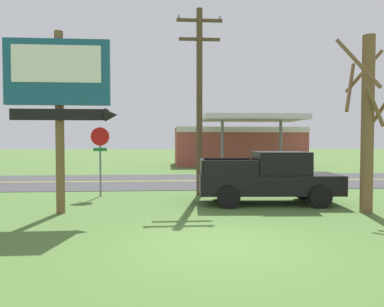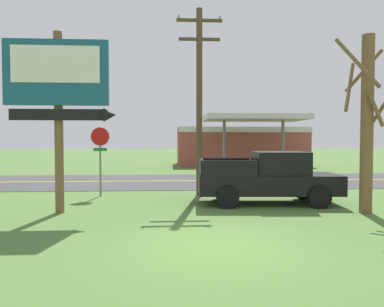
{
  "view_description": "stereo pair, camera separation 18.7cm",
  "coord_description": "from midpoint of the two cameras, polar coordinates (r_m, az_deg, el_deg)",
  "views": [
    {
      "loc": [
        -1.16,
        -8.13,
        2.39
      ],
      "look_at": [
        0.0,
        8.0,
        1.8
      ],
      "focal_mm": 34.03,
      "sensor_mm": 36.0,
      "label": 1
    },
    {
      "loc": [
        -0.98,
        -8.14,
        2.39
      ],
      "look_at": [
        0.0,
        8.0,
        1.8
      ],
      "focal_mm": 34.03,
      "sensor_mm": 36.0,
      "label": 2
    }
  ],
  "objects": [
    {
      "name": "motel_sign",
      "position": [
        12.58,
        -20.36,
        9.44
      ],
      "size": [
        3.54,
        0.54,
        5.91
      ],
      "color": "brown",
      "rests_on": "ground"
    },
    {
      "name": "road_asphalt",
      "position": [
        21.3,
        -1.22,
        -4.33
      ],
      "size": [
        140.0,
        8.0,
        0.02
      ],
      "primitive_type": "cube",
      "color": "#3D3D3F",
      "rests_on": "ground"
    },
    {
      "name": "road_centre_line",
      "position": [
        21.3,
        -1.22,
        -4.29
      ],
      "size": [
        126.0,
        0.2,
        0.01
      ],
      "primitive_type": "cube",
      "color": "gold",
      "rests_on": "road_asphalt"
    },
    {
      "name": "bare_tree",
      "position": [
        13.24,
        25.38,
        4.8
      ],
      "size": [
        1.81,
        1.9,
        5.81
      ],
      "color": "brown",
      "rests_on": "ground"
    },
    {
      "name": "pickup_black_parked_on_lawn",
      "position": [
        14.04,
        11.76,
        -3.79
      ],
      "size": [
        5.3,
        2.47,
        1.96
      ],
      "color": "black",
      "rests_on": "ground"
    },
    {
      "name": "utility_pole",
      "position": [
        15.8,
        0.83,
        9.03
      ],
      "size": [
        1.96,
        0.26,
        8.0
      ],
      "color": "brown",
      "rests_on": "ground"
    },
    {
      "name": "ground_plane",
      "position": [
        8.55,
        3.33,
        -14.15
      ],
      "size": [
        180.0,
        180.0,
        0.0
      ],
      "primitive_type": "plane",
      "color": "#4C7033"
    },
    {
      "name": "gas_station",
      "position": [
        35.33,
        7.05,
        1.35
      ],
      "size": [
        12.0,
        11.5,
        4.4
      ],
      "color": "#A84C42",
      "rests_on": "ground"
    },
    {
      "name": "stop_sign",
      "position": [
        15.91,
        -14.53,
        0.71
      ],
      "size": [
        0.8,
        0.08,
        2.95
      ],
      "color": "slate",
      "rests_on": "ground"
    }
  ]
}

